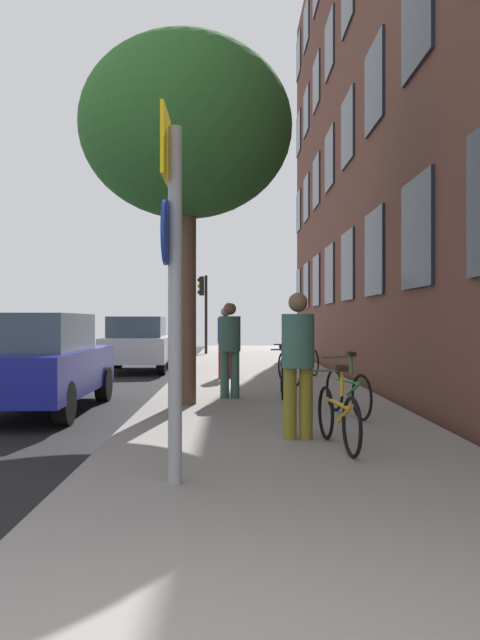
{
  "coord_description": "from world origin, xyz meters",
  "views": [
    {
      "loc": [
        0.48,
        -2.06,
        1.52
      ],
      "look_at": [
        0.62,
        11.57,
        1.53
      ],
      "focal_mm": 36.27,
      "sensor_mm": 36.0,
      "label": 1
    }
  ],
  "objects": [
    {
      "name": "tree_near",
      "position": [
        -0.31,
        8.74,
        4.72
      ],
      "size": [
        3.55,
        3.55,
        6.14
      ],
      "color": "brown",
      "rests_on": "sidewalk"
    },
    {
      "name": "bicycle_0",
      "position": [
        1.63,
        4.99,
        0.48
      ],
      "size": [
        0.42,
        1.66,
        0.92
      ],
      "color": "black",
      "rests_on": "sidewalk"
    },
    {
      "name": "bicycle_1",
      "position": [
        2.16,
        7.39,
        0.49
      ],
      "size": [
        0.53,
        1.6,
        0.94
      ],
      "color": "black",
      "rests_on": "sidewalk"
    },
    {
      "name": "sidewalk",
      "position": [
        1.1,
        15.0,
        0.06
      ],
      "size": [
        4.2,
        38.0,
        0.12
      ],
      "primitive_type": "cube",
      "color": "gray",
      "rests_on": "ground"
    },
    {
      "name": "bicycle_5",
      "position": [
        2.21,
        16.99,
        0.49
      ],
      "size": [
        0.56,
        1.67,
        0.94
      ],
      "color": "black",
      "rests_on": "sidewalk"
    },
    {
      "name": "ground_plane",
      "position": [
        -2.4,
        15.0,
        0.0
      ],
      "size": [
        41.8,
        41.8,
        0.0
      ],
      "primitive_type": "plane",
      "color": "#332D28"
    },
    {
      "name": "building_facade",
      "position": [
        3.69,
        14.5,
        7.54
      ],
      "size": [
        0.56,
        27.0,
        15.03
      ],
      "color": "brown",
      "rests_on": "ground"
    },
    {
      "name": "bicycle_3",
      "position": [
        1.71,
        12.19,
        0.5
      ],
      "size": [
        0.51,
        1.61,
        0.96
      ],
      "color": "black",
      "rests_on": "sidewalk"
    },
    {
      "name": "car_0",
      "position": [
        -2.72,
        8.56,
        0.84
      ],
      "size": [
        1.79,
        4.44,
        1.62
      ],
      "color": "navy",
      "rests_on": "road_asphalt"
    },
    {
      "name": "road_asphalt",
      "position": [
        -4.5,
        15.0,
        0.01
      ],
      "size": [
        7.0,
        38.0,
        0.01
      ],
      "primitive_type": "cube",
      "color": "black",
      "rests_on": "ground"
    },
    {
      "name": "bicycle_4",
      "position": [
        2.41,
        14.59,
        0.5
      ],
      "size": [
        0.49,
        1.68,
        0.96
      ],
      "color": "black",
      "rests_on": "sidewalk"
    },
    {
      "name": "pedestrian_0",
      "position": [
        1.24,
        5.53,
        1.11
      ],
      "size": [
        0.45,
        0.45,
        1.72
      ],
      "color": "olive",
      "rests_on": "sidewalk"
    },
    {
      "name": "pedestrian_1",
      "position": [
        0.42,
        9.61,
        1.11
      ],
      "size": [
        0.54,
        0.54,
        1.73
      ],
      "color": "#33594C",
      "rests_on": "sidewalk"
    },
    {
      "name": "pedestrian_2",
      "position": [
        0.29,
        13.69,
        1.11
      ],
      "size": [
        0.43,
        0.43,
        1.72
      ],
      "color": "maroon",
      "rests_on": "sidewalk"
    },
    {
      "name": "sign_post",
      "position": [
        -0.05,
        3.5,
        1.97
      ],
      "size": [
        0.16,
        0.6,
        3.2
      ],
      "color": "gray",
      "rests_on": "sidewalk"
    },
    {
      "name": "bicycle_2",
      "position": [
        1.37,
        9.79,
        0.49
      ],
      "size": [
        0.42,
        1.72,
        0.95
      ],
      "color": "black",
      "rests_on": "sidewalk"
    },
    {
      "name": "traffic_light",
      "position": [
        -0.79,
        25.22,
        2.4
      ],
      "size": [
        0.43,
        0.24,
        3.31
      ],
      "color": "black",
      "rests_on": "sidewalk"
    },
    {
      "name": "car_1",
      "position": [
        -2.34,
        17.01,
        0.84
      ],
      "size": [
        1.95,
        3.96,
        1.62
      ],
      "color": "silver",
      "rests_on": "road_asphalt"
    }
  ]
}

